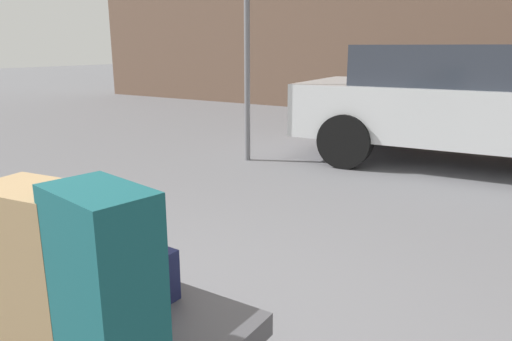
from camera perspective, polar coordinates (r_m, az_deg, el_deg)
name	(u,v)px	position (r m, az deg, el deg)	size (l,w,h in m)	color
luggage_cart	(99,334)	(2.14, -18.37, -18.13)	(1.16, 0.82, 0.34)	#4C4C51
suitcase_navy_center	(90,274)	(2.20, -19.28, -11.67)	(0.63, 0.44, 0.23)	#191E47
suitcase_tan_front_right	(39,271)	(1.84, -24.59, -10.94)	(0.36, 0.24, 0.61)	#9E7F56
suitcase_teal_stacked_top	(106,295)	(1.54, -17.54, -14.10)	(0.35, 0.22, 0.67)	#144C51
duffel_bag_teal_topmost_pile	(86,228)	(2.12, -19.77, -6.48)	(0.34, 0.30, 0.20)	#144C51
parked_car	(480,102)	(6.25, 25.34, 7.39)	(4.42, 2.17, 1.42)	silver
no_parking_sign	(247,35)	(5.89, -1.09, 15.92)	(0.50, 0.07, 2.48)	slate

